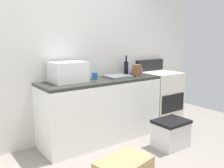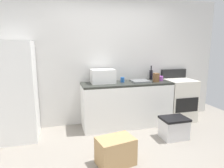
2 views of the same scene
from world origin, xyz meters
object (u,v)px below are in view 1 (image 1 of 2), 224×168
object	(u,v)px
coffee_mug	(95,76)
storage_bin	(171,133)
stove_oven	(159,97)
mixing_bowl	(137,72)
microwave	(68,72)
wine_bottle	(126,67)
knife_block	(137,71)

from	to	relation	value
coffee_mug	storage_bin	distance (m)	1.33
coffee_mug	stove_oven	bearing A→B (deg)	-2.04
stove_oven	mixing_bowl	size ratio (longest dim) A/B	5.79
coffee_mug	mixing_bowl	world-z (taller)	coffee_mug
mixing_bowl	microwave	bearing A→B (deg)	179.16
microwave	storage_bin	distance (m)	1.63
wine_bottle	knife_block	size ratio (longest dim) A/B	1.67
stove_oven	storage_bin	world-z (taller)	stove_oven
mixing_bowl	storage_bin	world-z (taller)	mixing_bowl
microwave	storage_bin	xyz separation A→B (m)	(1.09, -0.87, -0.84)
microwave	coffee_mug	xyz separation A→B (m)	(0.40, -0.03, -0.09)
stove_oven	mixing_bowl	world-z (taller)	stove_oven
microwave	wine_bottle	xyz separation A→B (m)	(1.11, 0.13, -0.03)
microwave	mixing_bowl	size ratio (longest dim) A/B	2.42
wine_bottle	knife_block	distance (m)	0.32
coffee_mug	storage_bin	bearing A→B (deg)	-50.43
storage_bin	wine_bottle	bearing A→B (deg)	89.32
stove_oven	knife_block	xyz separation A→B (m)	(-0.63, -0.11, 0.52)
stove_oven	storage_bin	bearing A→B (deg)	-127.08
stove_oven	knife_block	world-z (taller)	stove_oven
wine_bottle	microwave	bearing A→B (deg)	-173.19
coffee_mug	knife_block	size ratio (longest dim) A/B	0.56
coffee_mug	knife_block	bearing A→B (deg)	-13.18
mixing_bowl	storage_bin	bearing A→B (deg)	-97.81
wine_bottle	mixing_bowl	world-z (taller)	wine_bottle
storage_bin	microwave	bearing A→B (deg)	141.66
knife_block	storage_bin	xyz separation A→B (m)	(0.03, -0.68, -0.80)
stove_oven	knife_block	bearing A→B (deg)	-170.13
microwave	mixing_bowl	xyz separation A→B (m)	(1.21, -0.02, -0.09)
microwave	stove_oven	bearing A→B (deg)	-2.43
coffee_mug	knife_block	distance (m)	0.68
wine_bottle	mixing_bowl	size ratio (longest dim) A/B	1.58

